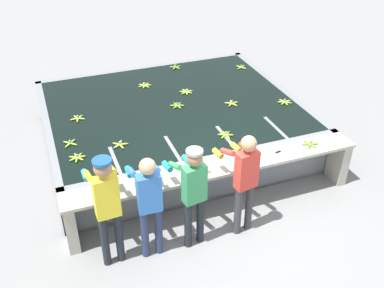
{
  "coord_description": "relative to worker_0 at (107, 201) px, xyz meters",
  "views": [
    {
      "loc": [
        -2.33,
        -4.87,
        4.82
      ],
      "look_at": [
        0.0,
        1.34,
        0.58
      ],
      "focal_mm": 42.0,
      "sensor_mm": 36.0,
      "label": 1
    }
  ],
  "objects": [
    {
      "name": "banana_bunch_floating_11",
      "position": [
        1.52,
        3.68,
        -0.22
      ],
      "size": [
        0.28,
        0.28,
        0.08
      ],
      "color": "#9EC642",
      "rests_on": "wash_tank"
    },
    {
      "name": "knife_0",
      "position": [
        2.92,
        0.54,
        -0.22
      ],
      "size": [
        0.35,
        0.1,
        0.02
      ],
      "color": "silver",
      "rests_on": "work_ledge"
    },
    {
      "name": "ground_plane",
      "position": [
        1.79,
        0.27,
        -1.07
      ],
      "size": [
        80.0,
        80.0,
        0.0
      ],
      "primitive_type": "plane",
      "color": "gray",
      "rests_on": "ground"
    },
    {
      "name": "banana_bunch_floating_7",
      "position": [
        1.86,
        2.6,
        -0.22
      ],
      "size": [
        0.28,
        0.28,
        0.08
      ],
      "color": "#75A333",
      "rests_on": "wash_tank"
    },
    {
      "name": "banana_bunch_floating_6",
      "position": [
        -0.23,
        1.95,
        -0.22
      ],
      "size": [
        0.23,
        0.23,
        0.08
      ],
      "color": "#8CB738",
      "rests_on": "wash_tank"
    },
    {
      "name": "banana_bunch_floating_1",
      "position": [
        3.85,
        2.01,
        -0.22
      ],
      "size": [
        0.28,
        0.28,
        0.08
      ],
      "color": "#93BC3D",
      "rests_on": "wash_tank"
    },
    {
      "name": "worker_2",
      "position": [
        1.18,
        -0.06,
        -0.07
      ],
      "size": [
        0.47,
        0.74,
        1.64
      ],
      "color": "#1E2328",
      "rests_on": "ground"
    },
    {
      "name": "banana_bunch_ledge_1",
      "position": [
        1.53,
        0.47,
        -0.21
      ],
      "size": [
        0.25,
        0.25,
        0.08
      ],
      "color": "#75A333",
      "rests_on": "work_ledge"
    },
    {
      "name": "banana_bunch_floating_0",
      "position": [
        2.43,
        4.36,
        -0.22
      ],
      "size": [
        0.28,
        0.27,
        0.08
      ],
      "color": "#75A333",
      "rests_on": "wash_tank"
    },
    {
      "name": "worker_0",
      "position": [
        0.0,
        0.0,
        0.0
      ],
      "size": [
        0.42,
        0.73,
        1.74
      ],
      "color": "#1E2328",
      "rests_on": "ground"
    },
    {
      "name": "banana_bunch_floating_10",
      "position": [
        2.87,
        2.31,
        -0.22
      ],
      "size": [
        0.27,
        0.28,
        0.08
      ],
      "color": "#9EC642",
      "rests_on": "wash_tank"
    },
    {
      "name": "wash_tank",
      "position": [
        1.79,
        2.69,
        -0.65
      ],
      "size": [
        4.77,
        3.98,
        0.84
      ],
      "color": "gray",
      "rests_on": "ground"
    },
    {
      "name": "worker_1",
      "position": [
        0.55,
        -0.04,
        -0.08
      ],
      "size": [
        0.42,
        0.72,
        1.64
      ],
      "color": "navy",
      "rests_on": "ground"
    },
    {
      "name": "work_ledge",
      "position": [
        1.79,
        0.49,
        -0.46
      ],
      "size": [
        4.77,
        0.45,
        0.84
      ],
      "color": "#A8A393",
      "rests_on": "ground"
    },
    {
      "name": "banana_bunch_floating_5",
      "position": [
        -0.19,
        1.49,
        -0.22
      ],
      "size": [
        0.28,
        0.28,
        0.08
      ],
      "color": "#8CB738",
      "rests_on": "wash_tank"
    },
    {
      "name": "banana_bunch_ledge_0",
      "position": [
        3.46,
        0.53,
        -0.21
      ],
      "size": [
        0.28,
        0.28,
        0.08
      ],
      "color": "#75A333",
      "rests_on": "work_ledge"
    },
    {
      "name": "banana_bunch_floating_2",
      "position": [
        2.22,
        3.09,
        -0.22
      ],
      "size": [
        0.28,
        0.28,
        0.08
      ],
      "color": "#9EC642",
      "rests_on": "wash_tank"
    },
    {
      "name": "banana_bunch_floating_4",
      "position": [
        0.53,
        1.62,
        -0.22
      ],
      "size": [
        0.27,
        0.28,
        0.08
      ],
      "color": "#93BC3D",
      "rests_on": "wash_tank"
    },
    {
      "name": "banana_bunch_floating_3",
      "position": [
        0.01,
        2.76,
        -0.22
      ],
      "size": [
        0.27,
        0.28,
        0.08
      ],
      "color": "#9EC642",
      "rests_on": "wash_tank"
    },
    {
      "name": "banana_bunch_floating_8",
      "position": [
        2.28,
        1.29,
        -0.22
      ],
      "size": [
        0.27,
        0.28,
        0.08
      ],
      "color": "#7FAD33",
      "rests_on": "wash_tank"
    },
    {
      "name": "banana_bunch_floating_9",
      "position": [
        3.81,
        3.84,
        -0.22
      ],
      "size": [
        0.26,
        0.26,
        0.08
      ],
      "color": "#93BC3D",
      "rests_on": "wash_tank"
    },
    {
      "name": "worker_3",
      "position": [
        1.96,
        -0.06,
        -0.06
      ],
      "size": [
        0.48,
        0.74,
        1.68
      ],
      "color": "#38383D",
      "rests_on": "ground"
    }
  ]
}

